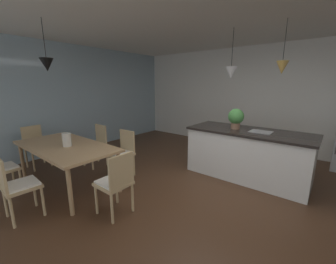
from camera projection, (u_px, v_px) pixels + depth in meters
name	position (u px, v px, depth m)	size (l,w,h in m)	color
ground_plane	(210.00, 203.00, 3.13)	(10.00, 8.40, 0.04)	#4C301E
wall_back_kitchen	(273.00, 99.00, 5.30)	(10.00, 0.12, 2.70)	white
window_wall_left_glazing	(69.00, 99.00, 5.31)	(0.06, 8.40, 2.70)	#9EB7C6
dining_table	(65.00, 148.00, 3.52)	(1.95, 0.96, 0.73)	tan
chair_far_right	(123.00, 152.00, 3.94)	(0.42, 0.42, 0.87)	tan
chair_kitchen_end	(116.00, 181.00, 2.74)	(0.40, 0.40, 0.87)	tan
chair_far_left	(96.00, 144.00, 4.48)	(0.40, 0.40, 0.87)	tan
chair_near_right	(17.00, 185.00, 2.65)	(0.42, 0.42, 0.87)	tan
chair_window_end	(36.00, 145.00, 4.39)	(0.42, 0.42, 0.87)	tan
kitchen_island	(247.00, 153.00, 3.90)	(2.15, 0.91, 0.91)	white
pendant_over_table	(47.00, 65.00, 3.25)	(0.20, 0.20, 0.78)	black
pendant_over_island_main	(231.00, 72.00, 3.82)	(0.21, 0.21, 0.87)	black
pendant_over_island_aux	(282.00, 67.00, 3.30)	(0.19, 0.19, 0.82)	black
potted_plant_on_island	(236.00, 117.00, 3.91)	(0.29, 0.29, 0.38)	#8C664C
vase_on_dining_table	(67.00, 140.00, 3.41)	(0.14, 0.14, 0.22)	silver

